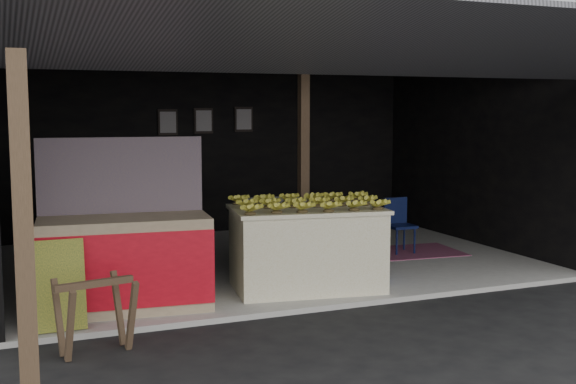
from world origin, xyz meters
name	(u,v)px	position (x,y,z in m)	size (l,w,h in m)	color
ground	(348,309)	(0.00, 0.00, 0.00)	(80.00, 80.00, 0.00)	black
concrete_slab	(266,261)	(0.00, 2.50, 0.03)	(7.00, 5.00, 0.06)	gray
shophouse	(258,111)	(0.00, 2.82, 2.10)	(7.40, 7.29, 3.02)	black
banana_table	(307,248)	(-0.16, 0.75, 0.54)	(1.85, 1.30, 0.95)	silver
banana_pile	(307,199)	(-0.16, 0.75, 1.10)	(1.59, 0.95, 0.19)	gold
white_crate	(280,234)	(-0.06, 1.81, 0.52)	(0.83, 0.57, 0.91)	white
neighbor_stall	(125,259)	(-2.24, 0.68, 0.59)	(1.78, 0.94, 1.77)	#998466
green_signboard	(54,286)	(-2.98, 0.19, 0.49)	(0.57, 0.04, 0.86)	black
sawhorse	(95,308)	(-2.69, -0.45, 0.42)	(0.70, 0.69, 0.66)	#503A28
water_barrel	(371,260)	(0.76, 0.89, 0.30)	(0.32, 0.32, 0.47)	navy
plastic_chair	(398,221)	(1.93, 2.21, 0.52)	(0.38, 0.38, 0.79)	#091035
magenta_rug	(408,252)	(2.05, 2.13, 0.07)	(1.50, 1.00, 0.01)	maroon
picture_frames	(206,121)	(-0.17, 4.89, 1.93)	(1.62, 0.04, 0.46)	black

